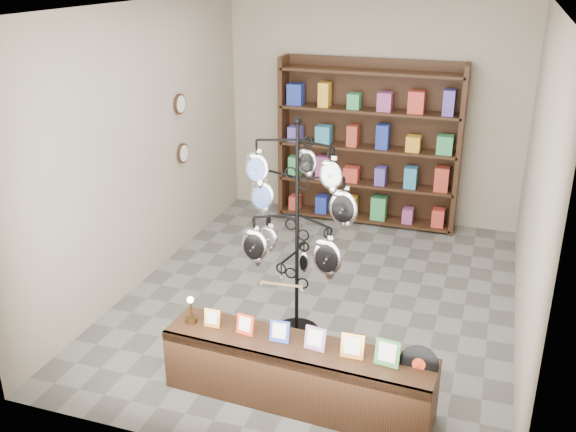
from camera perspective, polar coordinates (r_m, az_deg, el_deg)
name	(u,v)px	position (r m, az deg, el deg)	size (l,w,h in m)	color
ground	(320,297)	(6.98, 2.84, -7.16)	(5.00, 5.00, 0.00)	slate
room_envelope	(323,129)	(6.29, 3.15, 7.73)	(5.00, 5.00, 5.00)	#AA9B89
display_tree	(297,215)	(5.80, 0.82, 0.11)	(1.10, 0.90, 2.14)	black
front_shelf	(297,373)	(5.34, 0.82, -13.80)	(2.23, 0.57, 0.78)	black
back_shelving	(368,149)	(8.66, 7.13, 5.96)	(2.42, 0.36, 2.20)	black
wall_clocks	(181,129)	(7.81, -9.46, 7.64)	(0.03, 0.24, 0.84)	black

